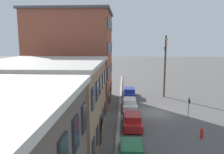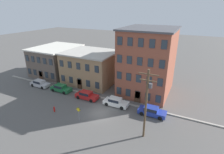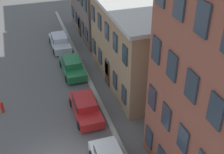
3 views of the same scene
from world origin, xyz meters
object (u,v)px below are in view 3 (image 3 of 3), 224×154
car_red (85,107)px  fire_hydrant (2,107)px  car_green (72,66)px  car_silver (60,41)px

car_red → fire_hydrant: size_ratio=4.58×
car_red → fire_hydrant: (-2.29, -6.15, -0.27)m
car_green → fire_hydrant: size_ratio=4.58×
car_green → car_red: (6.54, -0.32, 0.00)m
car_green → car_red: 6.55m
car_silver → fire_hydrant: (9.97, -6.26, -0.27)m
car_silver → car_red: 12.27m
car_green → fire_hydrant: (4.25, -6.47, -0.27)m
car_green → fire_hydrant: 7.75m
car_red → car_green: bearing=177.2°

